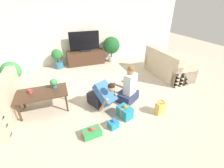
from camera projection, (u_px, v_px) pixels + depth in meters
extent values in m
plane|color=beige|center=(102.00, 92.00, 4.25)|extent=(16.00, 16.00, 0.00)
cube|color=silver|center=(81.00, 30.00, 5.78)|extent=(8.40, 0.06, 2.60)
cube|color=#C6B293|center=(4.00, 90.00, 3.09)|extent=(0.20, 1.71, 0.42)
cube|color=#C6B293|center=(2.00, 89.00, 3.80)|extent=(0.84, 0.16, 0.63)
cube|color=#C6B293|center=(168.00, 69.00, 5.17)|extent=(0.84, 1.71, 0.45)
cube|color=#C6B293|center=(162.00, 58.00, 4.87)|extent=(0.20, 1.71, 0.42)
cube|color=#C6B293|center=(185.00, 75.00, 4.49)|extent=(0.84, 0.16, 0.63)
cube|color=#C6B293|center=(155.00, 59.00, 5.77)|extent=(0.84, 0.16, 0.63)
cube|color=#9E4293|center=(174.00, 62.00, 4.67)|extent=(0.18, 0.34, 0.32)
cube|color=red|center=(167.00, 59.00, 4.95)|extent=(0.18, 0.34, 0.32)
cube|color=#E5566B|center=(160.00, 55.00, 5.24)|extent=(0.18, 0.34, 0.32)
cube|color=#472D1E|center=(42.00, 93.00, 3.37)|extent=(1.09, 0.62, 0.03)
cylinder|color=#472D1E|center=(19.00, 113.00, 3.14)|extent=(0.04, 0.04, 0.44)
cylinder|color=#472D1E|center=(67.00, 103.00, 3.43)|extent=(0.04, 0.04, 0.44)
cylinder|color=#472D1E|center=(22.00, 100.00, 3.55)|extent=(0.04, 0.04, 0.44)
cylinder|color=#472D1E|center=(65.00, 92.00, 3.84)|extent=(0.04, 0.04, 0.44)
cube|color=#472D1E|center=(86.00, 58.00, 6.04)|extent=(1.46, 0.45, 0.55)
cube|color=black|center=(85.00, 50.00, 5.90)|extent=(0.40, 0.20, 0.05)
cube|color=black|center=(84.00, 41.00, 5.72)|extent=(1.15, 0.03, 0.69)
cylinder|color=beige|center=(111.00, 59.00, 6.41)|extent=(0.28, 0.28, 0.19)
cylinder|color=brown|center=(111.00, 55.00, 6.31)|extent=(0.05, 0.05, 0.20)
sphere|color=#1E5628|center=(111.00, 45.00, 6.12)|extent=(0.68, 0.68, 0.68)
cylinder|color=#336B84|center=(59.00, 65.00, 5.75)|extent=(0.33, 0.33, 0.25)
cylinder|color=brown|center=(58.00, 60.00, 5.66)|extent=(0.06, 0.06, 0.12)
sphere|color=#286B33|center=(57.00, 55.00, 5.55)|extent=(0.40, 0.40, 0.40)
cylinder|color=#A36042|center=(16.00, 86.00, 4.31)|extent=(0.24, 0.24, 0.24)
cylinder|color=brown|center=(14.00, 80.00, 4.22)|extent=(0.04, 0.04, 0.15)
sphere|color=#3D8E47|center=(11.00, 71.00, 4.07)|extent=(0.51, 0.51, 0.51)
cube|color=#23232D|center=(97.00, 99.00, 3.72)|extent=(0.45, 0.52, 0.28)
cube|color=#3366AD|center=(105.00, 93.00, 3.38)|extent=(0.52, 0.63, 0.50)
sphere|color=tan|center=(111.00, 88.00, 3.14)|extent=(0.17, 0.17, 0.17)
sphere|color=black|center=(111.00, 87.00, 3.13)|extent=(0.16, 0.16, 0.16)
cylinder|color=tan|center=(104.00, 105.00, 3.32)|extent=(0.18, 0.29, 0.45)
cylinder|color=tan|center=(113.00, 100.00, 3.50)|extent=(0.18, 0.29, 0.45)
cube|color=#283351|center=(127.00, 96.00, 3.87)|extent=(0.65, 0.62, 0.24)
cube|color=white|center=(130.00, 84.00, 3.65)|extent=(0.38, 0.34, 0.52)
sphere|color=tan|center=(131.00, 71.00, 3.49)|extent=(0.19, 0.19, 0.19)
sphere|color=brown|center=(131.00, 70.00, 3.47)|extent=(0.18, 0.18, 0.18)
cylinder|color=tan|center=(126.00, 82.00, 3.89)|extent=(0.19, 0.25, 0.06)
cylinder|color=tan|center=(120.00, 86.00, 3.71)|extent=(0.19, 0.25, 0.06)
ellipsoid|color=black|center=(110.00, 88.00, 3.98)|extent=(0.40, 0.35, 0.18)
sphere|color=black|center=(105.00, 90.00, 3.80)|extent=(0.15, 0.15, 0.15)
sphere|color=olive|center=(103.00, 92.00, 3.76)|extent=(0.07, 0.07, 0.07)
cylinder|color=black|center=(115.00, 84.00, 4.12)|extent=(0.10, 0.08, 0.11)
cylinder|color=olive|center=(106.00, 95.00, 4.00)|extent=(0.04, 0.04, 0.16)
cylinder|color=olive|center=(109.00, 96.00, 3.95)|extent=(0.04, 0.04, 0.16)
cylinder|color=olive|center=(111.00, 91.00, 4.17)|extent=(0.04, 0.04, 0.16)
cylinder|color=olive|center=(114.00, 92.00, 4.12)|extent=(0.04, 0.04, 0.16)
cube|color=#2D934C|center=(92.00, 132.00, 2.87)|extent=(0.37, 0.25, 0.13)
cube|color=red|center=(92.00, 132.00, 2.87)|extent=(0.36, 0.07, 0.13)
sphere|color=red|center=(92.00, 129.00, 2.83)|extent=(0.08, 0.08, 0.08)
cube|color=teal|center=(125.00, 112.00, 3.31)|extent=(0.33, 0.38, 0.25)
cube|color=orange|center=(125.00, 112.00, 3.31)|extent=(0.24, 0.10, 0.25)
sphere|color=orange|center=(125.00, 107.00, 3.24)|extent=(0.08, 0.08, 0.08)
cube|color=teal|center=(113.00, 124.00, 3.05)|extent=(0.23, 0.22, 0.14)
cube|color=#3D51BC|center=(113.00, 124.00, 3.05)|extent=(0.20, 0.08, 0.14)
sphere|color=#3D51BC|center=(113.00, 121.00, 3.01)|extent=(0.06, 0.06, 0.06)
cube|color=#E5B74C|center=(160.00, 108.00, 3.40)|extent=(0.26, 0.18, 0.29)
torus|color=#4C3823|center=(161.00, 102.00, 3.32)|extent=(0.18, 0.18, 0.01)
cylinder|color=#B23D38|center=(30.00, 91.00, 3.32)|extent=(0.08, 0.08, 0.09)
torus|color=#B23D38|center=(33.00, 91.00, 3.33)|extent=(0.06, 0.01, 0.06)
cylinder|color=#336B84|center=(54.00, 86.00, 3.54)|extent=(0.11, 0.11, 0.07)
sphere|color=#3D8E47|center=(54.00, 82.00, 3.49)|extent=(0.17, 0.17, 0.17)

